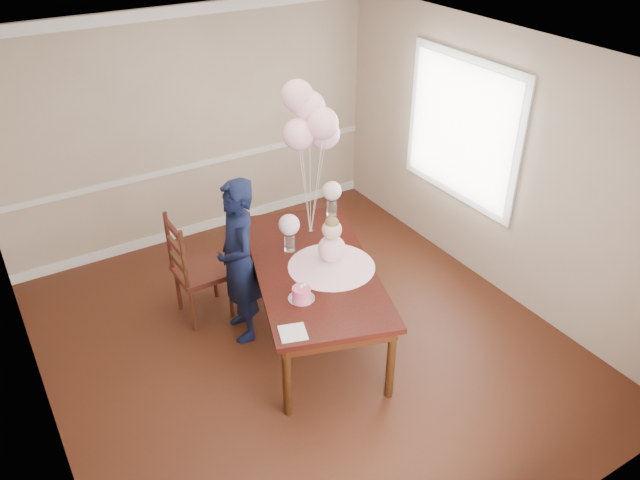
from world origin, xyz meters
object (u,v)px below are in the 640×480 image
at_px(dining_chair_seat, 202,272).
at_px(woman, 239,262).
at_px(dining_table_top, 313,268).
at_px(birthday_cake, 301,293).

distance_m(dining_chair_seat, woman, 0.60).
bearing_deg(dining_table_top, woman, 165.02).
distance_m(dining_table_top, woman, 0.69).
bearing_deg(birthday_cake, dining_chair_seat, 109.21).
bearing_deg(birthday_cake, woman, 106.70).
relative_size(birthday_cake, dining_chair_seat, 0.32).
bearing_deg(woman, dining_chair_seat, -148.17).
relative_size(dining_table_top, woman, 1.29).
distance_m(birthday_cake, dining_chair_seat, 1.35).
height_order(dining_table_top, birthday_cake, birthday_cake).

